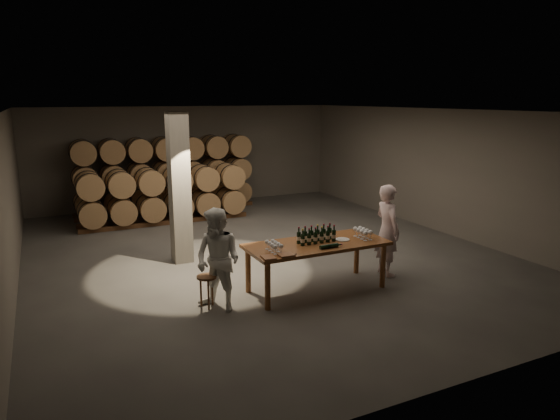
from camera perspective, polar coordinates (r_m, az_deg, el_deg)
name	(u,v)px	position (r m, az deg, el deg)	size (l,w,h in m)	color
room	(180,189)	(10.74, -11.41, 2.41)	(12.00, 12.00, 12.00)	#494745
tasting_table	(317,248)	(9.13, 4.22, -4.39)	(2.60, 1.10, 0.90)	brown
barrel_stack_back	(165,173)	(15.80, -12.95, 4.13)	(5.48, 0.95, 2.31)	#54311C
barrel_stack_front	(164,194)	(14.43, -13.14, 1.82)	(4.70, 0.95, 1.57)	#54311C
bottle_cluster	(316,236)	(9.11, 4.19, -3.03)	(0.73, 0.23, 0.31)	black
lying_bottles	(329,246)	(8.80, 5.68, -4.13)	(0.45, 0.08, 0.08)	black
glass_cluster_left	(274,244)	(8.56, -0.69, -3.96)	(0.19, 0.41, 0.17)	silver
glass_cluster_right	(363,231)	(9.48, 9.46, -2.39)	(0.20, 0.42, 0.19)	silver
plate	(342,239)	(9.33, 7.15, -3.36)	(0.27, 0.27, 0.02)	silver
notebook_near	(286,255)	(8.35, 0.70, -5.17)	(0.25, 0.20, 0.03)	brown
notebook_corner	(268,257)	(8.25, -1.33, -5.42)	(0.20, 0.26, 0.02)	brown
pen	(293,254)	(8.42, 1.51, -5.09)	(0.01, 0.01, 0.14)	black
stool	(207,282)	(8.56, -8.36, -8.09)	(0.34, 0.34, 0.56)	#54311C
person_man	(387,230)	(10.09, 12.16, -2.27)	(0.67, 0.44, 1.83)	silver
person_woman	(218,260)	(8.31, -7.09, -5.71)	(0.84, 0.66, 1.73)	white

